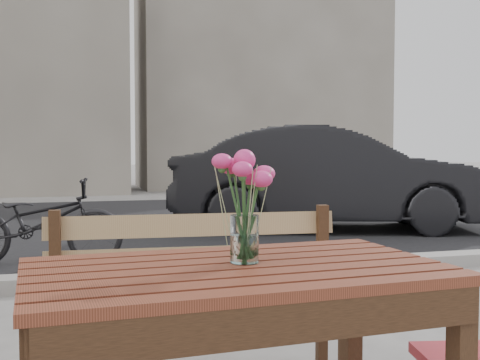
# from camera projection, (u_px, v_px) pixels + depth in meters

# --- Properties ---
(street) EXTENTS (30.00, 8.12, 0.12)m
(street) POSITION_uv_depth(u_px,v_px,m) (105.00, 243.00, 6.79)
(street) COLOR black
(street) RESTS_ON ground
(backdrop_buildings) EXTENTS (15.50, 4.00, 8.00)m
(backdrop_buildings) POSITION_uv_depth(u_px,v_px,m) (91.00, 52.00, 15.62)
(backdrop_buildings) COLOR slate
(backdrop_buildings) RESTS_ON ground
(main_table) EXTENTS (1.27, 0.79, 0.76)m
(main_table) POSITION_uv_depth(u_px,v_px,m) (237.00, 307.00, 1.79)
(main_table) COLOR #552716
(main_table) RESTS_ON ground
(main_bench) EXTENTS (1.39, 0.51, 0.85)m
(main_bench) POSITION_uv_depth(u_px,v_px,m) (197.00, 278.00, 2.73)
(main_bench) COLOR #A58055
(main_bench) RESTS_ON ground
(main_vase) EXTENTS (0.19, 0.19, 0.34)m
(main_vase) POSITION_uv_depth(u_px,v_px,m) (244.00, 193.00, 1.81)
(main_vase) COLOR white
(main_vase) RESTS_ON main_table
(parked_car) EXTENTS (4.49, 2.65, 1.40)m
(parked_car) POSITION_uv_depth(u_px,v_px,m) (329.00, 178.00, 8.16)
(parked_car) COLOR black
(parked_car) RESTS_ON ground
(bicycle) EXTENTS (1.61, 0.70, 0.82)m
(bicycle) POSITION_uv_depth(u_px,v_px,m) (39.00, 222.00, 5.67)
(bicycle) COLOR black
(bicycle) RESTS_ON ground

